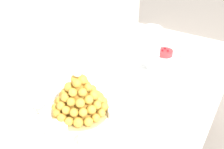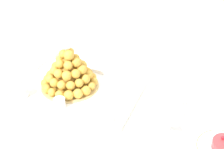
{
  "view_description": "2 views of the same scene",
  "coord_description": "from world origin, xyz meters",
  "px_view_note": "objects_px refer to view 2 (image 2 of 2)",
  "views": [
    {
      "loc": [
        -1.05,
        -0.52,
        1.59
      ],
      "look_at": [
        -0.16,
        0.0,
        0.9
      ],
      "focal_mm": 42.24,
      "sensor_mm": 36.0,
      "label": 1
    },
    {
      "loc": [
        0.32,
        -0.93,
        1.54
      ],
      "look_at": [
        -0.03,
        -0.04,
        0.95
      ],
      "focal_mm": 47.63,
      "sensor_mm": 36.0,
      "label": 2
    }
  ],
  "objects_px": {
    "dessert_cup_centre": "(107,115)",
    "wine_glass": "(58,52)",
    "dessert_cup_left": "(22,92)",
    "croquembouche": "(69,71)",
    "macaron_goblet": "(172,97)",
    "creme_brulee_ramekin": "(42,76)",
    "serving_tray": "(76,91)",
    "dessert_cup_mid_left": "(60,103)"
  },
  "relations": [
    {
      "from": "creme_brulee_ramekin",
      "to": "macaron_goblet",
      "type": "height_order",
      "value": "macaron_goblet"
    },
    {
      "from": "dessert_cup_centre",
      "to": "creme_brulee_ramekin",
      "type": "height_order",
      "value": "dessert_cup_centre"
    },
    {
      "from": "dessert_cup_centre",
      "to": "wine_glass",
      "type": "distance_m",
      "value": 0.49
    },
    {
      "from": "dessert_cup_left",
      "to": "macaron_goblet",
      "type": "relative_size",
      "value": 0.2
    },
    {
      "from": "dessert_cup_left",
      "to": "dessert_cup_centre",
      "type": "distance_m",
      "value": 0.42
    },
    {
      "from": "dessert_cup_centre",
      "to": "wine_glass",
      "type": "bearing_deg",
      "value": 143.62
    },
    {
      "from": "croquembouche",
      "to": "dessert_cup_left",
      "type": "xyz_separation_m",
      "value": [
        -0.17,
        -0.15,
        -0.07
      ]
    },
    {
      "from": "dessert_cup_left",
      "to": "croquembouche",
      "type": "bearing_deg",
      "value": 41.35
    },
    {
      "from": "serving_tray",
      "to": "macaron_goblet",
      "type": "distance_m",
      "value": 0.5
    },
    {
      "from": "serving_tray",
      "to": "dessert_cup_left",
      "type": "xyz_separation_m",
      "value": [
        -0.21,
        -0.12,
        0.02
      ]
    },
    {
      "from": "wine_glass",
      "to": "dessert_cup_left",
      "type": "bearing_deg",
      "value": -96.52
    },
    {
      "from": "creme_brulee_ramekin",
      "to": "croquembouche",
      "type": "bearing_deg",
      "value": -3.87
    },
    {
      "from": "dessert_cup_mid_left",
      "to": "dessert_cup_centre",
      "type": "relative_size",
      "value": 0.86
    },
    {
      "from": "dessert_cup_mid_left",
      "to": "dessert_cup_centre",
      "type": "height_order",
      "value": "dessert_cup_centre"
    },
    {
      "from": "dessert_cup_left",
      "to": "dessert_cup_centre",
      "type": "height_order",
      "value": "dessert_cup_centre"
    },
    {
      "from": "dessert_cup_mid_left",
      "to": "macaron_goblet",
      "type": "height_order",
      "value": "macaron_goblet"
    },
    {
      "from": "dessert_cup_left",
      "to": "macaron_goblet",
      "type": "xyz_separation_m",
      "value": [
        0.67,
        0.02,
        0.14
      ]
    },
    {
      "from": "dessert_cup_left",
      "to": "creme_brulee_ramekin",
      "type": "xyz_separation_m",
      "value": [
        0.0,
        0.16,
        -0.01
      ]
    },
    {
      "from": "dessert_cup_centre",
      "to": "dessert_cup_mid_left",
      "type": "bearing_deg",
      "value": -179.89
    },
    {
      "from": "croquembouche",
      "to": "macaron_goblet",
      "type": "bearing_deg",
      "value": -14.51
    },
    {
      "from": "serving_tray",
      "to": "macaron_goblet",
      "type": "relative_size",
      "value": 2.12
    },
    {
      "from": "serving_tray",
      "to": "croquembouche",
      "type": "distance_m",
      "value": 0.1
    },
    {
      "from": "macaron_goblet",
      "to": "croquembouche",
      "type": "bearing_deg",
      "value": 165.49
    },
    {
      "from": "croquembouche",
      "to": "wine_glass",
      "type": "xyz_separation_m",
      "value": [
        -0.13,
        0.13,
        0.01
      ]
    },
    {
      "from": "serving_tray",
      "to": "macaron_goblet",
      "type": "height_order",
      "value": "macaron_goblet"
    },
    {
      "from": "macaron_goblet",
      "to": "wine_glass",
      "type": "bearing_deg",
      "value": 157.96
    },
    {
      "from": "dessert_cup_left",
      "to": "creme_brulee_ramekin",
      "type": "distance_m",
      "value": 0.16
    },
    {
      "from": "croquembouche",
      "to": "creme_brulee_ramekin",
      "type": "bearing_deg",
      "value": 176.13
    },
    {
      "from": "dessert_cup_centre",
      "to": "wine_glass",
      "type": "relative_size",
      "value": 0.39
    },
    {
      "from": "macaron_goblet",
      "to": "dessert_cup_centre",
      "type": "bearing_deg",
      "value": -173.06
    },
    {
      "from": "serving_tray",
      "to": "dessert_cup_left",
      "type": "height_order",
      "value": "dessert_cup_left"
    },
    {
      "from": "macaron_goblet",
      "to": "wine_glass",
      "type": "height_order",
      "value": "macaron_goblet"
    },
    {
      "from": "croquembouche",
      "to": "dessert_cup_mid_left",
      "type": "distance_m",
      "value": 0.18
    },
    {
      "from": "dessert_cup_centre",
      "to": "croquembouche",
      "type": "bearing_deg",
      "value": 148.0
    },
    {
      "from": "croquembouche",
      "to": "dessert_cup_left",
      "type": "height_order",
      "value": "croquembouche"
    },
    {
      "from": "dessert_cup_left",
      "to": "wine_glass",
      "type": "relative_size",
      "value": 0.36
    },
    {
      "from": "serving_tray",
      "to": "macaron_goblet",
      "type": "xyz_separation_m",
      "value": [
        0.46,
        -0.11,
        0.16
      ]
    },
    {
      "from": "dessert_cup_mid_left",
      "to": "creme_brulee_ramekin",
      "type": "distance_m",
      "value": 0.26
    },
    {
      "from": "dessert_cup_mid_left",
      "to": "dessert_cup_left",
      "type": "bearing_deg",
      "value": 175.92
    },
    {
      "from": "serving_tray",
      "to": "dessert_cup_centre",
      "type": "bearing_deg",
      "value": -32.92
    },
    {
      "from": "serving_tray",
      "to": "croquembouche",
      "type": "height_order",
      "value": "croquembouche"
    },
    {
      "from": "croquembouche",
      "to": "macaron_goblet",
      "type": "relative_size",
      "value": 1.01
    }
  ]
}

